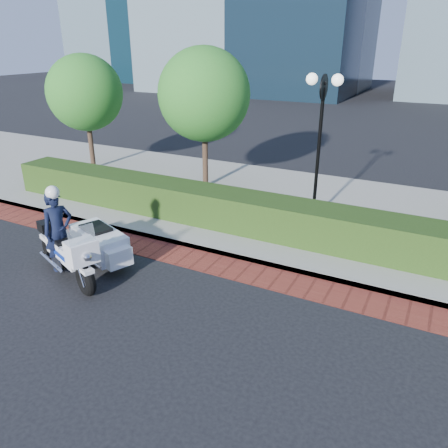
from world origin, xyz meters
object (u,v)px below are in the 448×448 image
at_px(tree_a, 85,93).
at_px(tree_b, 204,95).
at_px(lamppost, 321,126).
at_px(police_motorcycle, 79,242).

height_order(tree_a, tree_b, tree_b).
xyz_separation_m(lamppost, tree_a, (-10.00, 1.30, 0.26)).
bearing_deg(tree_b, tree_a, 180.00).
bearing_deg(tree_a, tree_b, 0.00).
relative_size(tree_a, police_motorcycle, 1.75).
xyz_separation_m(lamppost, police_motorcycle, (-4.09, -5.46, -2.20)).
xyz_separation_m(tree_a, tree_b, (5.50, 0.00, 0.21)).
height_order(lamppost, tree_b, tree_b).
bearing_deg(police_motorcycle, tree_a, 152.49).
xyz_separation_m(lamppost, tree_b, (-4.50, 1.30, 0.48)).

